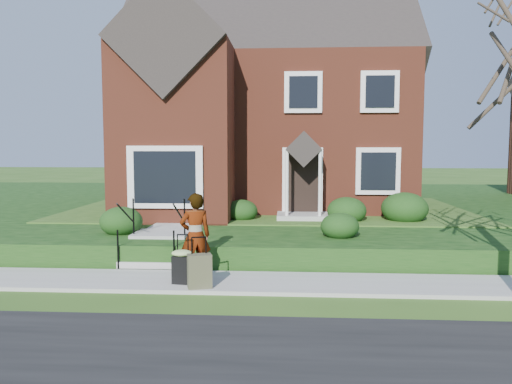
# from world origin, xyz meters

# --- Properties ---
(ground) EXTENTS (120.00, 120.00, 0.00)m
(ground) POSITION_xyz_m (0.00, 0.00, 0.00)
(ground) COLOR #2D5119
(ground) RESTS_ON ground
(sidewalk) EXTENTS (60.00, 1.60, 0.08)m
(sidewalk) POSITION_xyz_m (0.00, 0.00, 0.04)
(sidewalk) COLOR #9E9B93
(sidewalk) RESTS_ON ground
(terrace) EXTENTS (44.00, 20.00, 0.60)m
(terrace) POSITION_xyz_m (4.00, 10.90, 0.30)
(terrace) COLOR black
(terrace) RESTS_ON ground
(walkway) EXTENTS (1.20, 6.00, 0.06)m
(walkway) POSITION_xyz_m (-2.50, 5.00, 0.63)
(walkway) COLOR #9E9B93
(walkway) RESTS_ON terrace
(main_house) EXTENTS (10.40, 10.20, 9.40)m
(main_house) POSITION_xyz_m (-0.21, 9.61, 5.26)
(main_house) COLOR brown
(main_house) RESTS_ON terrace
(front_steps) EXTENTS (1.40, 2.02, 1.50)m
(front_steps) POSITION_xyz_m (-2.50, 1.84, 0.47)
(front_steps) COLOR #9E9B93
(front_steps) RESTS_ON ground
(foundation_shrubs) EXTENTS (9.99, 4.13, 0.99)m
(foundation_shrubs) POSITION_xyz_m (0.29, 4.63, 1.03)
(foundation_shrubs) COLOR black
(foundation_shrubs) RESTS_ON terrace
(woman) EXTENTS (0.78, 0.65, 1.82)m
(woman) POSITION_xyz_m (-1.23, 0.16, 0.99)
(woman) COLOR #999999
(woman) RESTS_ON sidewalk
(suitcase_black) EXTENTS (0.47, 0.40, 1.01)m
(suitcase_black) POSITION_xyz_m (-1.42, -0.30, 0.47)
(suitcase_black) COLOR black
(suitcase_black) RESTS_ON sidewalk
(suitcase_olive) EXTENTS (0.53, 0.39, 1.02)m
(suitcase_olive) POSITION_xyz_m (-1.01, -0.59, 0.42)
(suitcase_olive) COLOR #4B4A32
(suitcase_olive) RESTS_ON sidewalk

